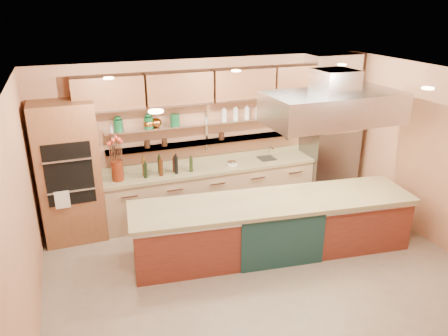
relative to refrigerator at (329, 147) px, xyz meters
name	(u,v)px	position (x,y,z in m)	size (l,w,h in m)	color
floor	(265,279)	(-2.35, -2.14, -1.06)	(6.00, 5.00, 0.02)	gray
ceiling	(273,83)	(-2.35, -2.14, 1.75)	(6.00, 5.00, 0.02)	black
wall_back	(209,137)	(-2.35, 0.36, 0.35)	(6.00, 0.04, 2.80)	#B57A55
wall_front	(403,306)	(-2.35, -4.64, 0.35)	(6.00, 0.04, 2.80)	#B57A55
wall_left	(21,228)	(-5.35, -2.14, 0.35)	(0.04, 5.00, 2.80)	#B57A55
wall_right	(445,162)	(0.65, -2.14, 0.35)	(0.04, 5.00, 2.80)	#B57A55
oven_stack	(69,173)	(-4.80, 0.04, 0.10)	(0.95, 0.64, 2.30)	brown
refrigerator	(329,147)	(0.00, 0.00, 0.00)	(0.95, 0.72, 2.10)	slate
back_counter	(212,190)	(-2.40, 0.06, -0.58)	(3.84, 0.64, 0.93)	#9E7F5F
wall_shelf_lower	(208,142)	(-2.40, 0.23, 0.30)	(3.60, 0.26, 0.03)	silver
wall_shelf_upper	(208,123)	(-2.40, 0.23, 0.65)	(3.60, 0.26, 0.03)	silver
upper_cabinets	(211,86)	(-2.35, 0.18, 1.30)	(4.60, 0.36, 0.55)	brown
range_hood	(333,107)	(-1.04, -1.51, 1.20)	(2.00, 1.00, 0.45)	silver
ceiling_downlights	(266,82)	(-2.35, -1.94, 1.72)	(4.00, 2.80, 0.02)	#FFE5A5
island	(273,226)	(-1.94, -1.51, -0.61)	(4.26, 0.93, 0.89)	maroon
flower_vase	(117,171)	(-4.05, 0.01, 0.05)	(0.19, 0.19, 0.34)	#5E200E
oil_bottle_cluster	(168,166)	(-3.21, 0.01, 0.03)	(0.91, 0.26, 0.29)	black
kitchen_scale	(232,163)	(-2.03, 0.01, -0.07)	(0.17, 0.12, 0.09)	silver
bar_faucet	(269,152)	(-1.24, 0.11, -0.01)	(0.03, 0.03, 0.23)	white
copper_kettle	(156,122)	(-3.33, 0.23, 0.74)	(0.19, 0.19, 0.16)	#C7742E
green_canister	(175,120)	(-3.00, 0.23, 0.76)	(0.16, 0.16, 0.19)	#114F2A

